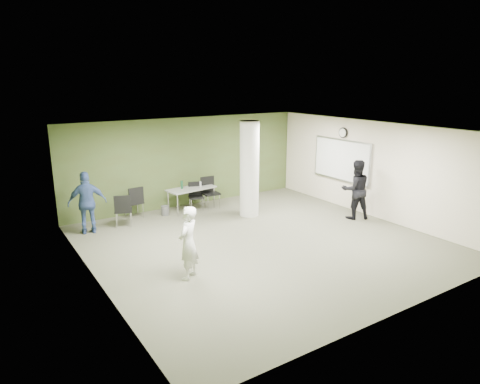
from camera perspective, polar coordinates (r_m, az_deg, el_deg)
floor at (r=10.75m, az=2.81°, el=-6.72°), size 8.00×8.00×0.00m
ceiling at (r=10.06m, az=3.01°, el=8.28°), size 8.00×8.00×0.00m
wall_back at (r=13.68m, az=-6.95°, el=4.01°), size 8.00×2.80×0.02m
wall_left at (r=8.69m, az=-19.06°, el=-3.05°), size 0.02×8.00×2.80m
wall_right_cream at (r=13.02m, az=17.36°, el=2.88°), size 0.02×8.00×2.80m
column at (r=12.47m, az=1.26°, el=3.06°), size 0.56×0.56×2.80m
whiteboard at (r=13.72m, az=13.36°, el=4.17°), size 0.05×2.30×1.30m
wall_clock at (r=13.59m, az=13.58°, el=7.69°), size 0.06×0.32×0.32m
folding_table at (r=13.20m, az=-6.54°, el=0.34°), size 1.57×0.85×0.96m
wastebasket at (r=12.97m, az=-9.95°, el=-2.44°), size 0.25×0.25×0.28m
chair_back_left at (r=12.09m, az=-15.32°, el=-2.08°), size 0.59×0.59×0.92m
chair_back_right at (r=12.76m, az=-13.87°, el=-1.03°), size 0.50×0.50×0.95m
chair_table_left at (r=13.32m, az=-5.94°, el=-0.24°), size 0.54×0.54×0.86m
chair_table_right at (r=13.46m, az=-4.12°, el=0.29°), size 0.51×0.51×0.98m
woman_white at (r=8.70m, az=-6.90°, el=-6.76°), size 0.66×0.63×1.52m
man_black at (r=12.74m, az=15.16°, el=0.32°), size 1.03×0.94×1.73m
man_blue at (r=11.82m, az=-19.68°, el=-1.35°), size 1.03×0.57×1.66m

